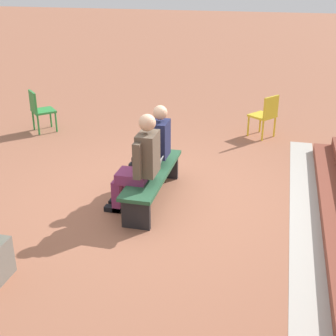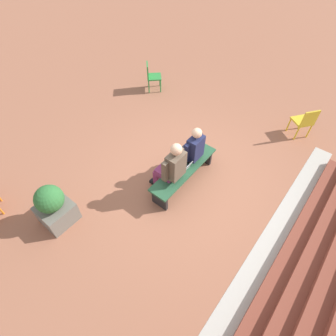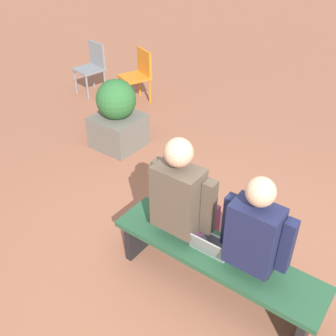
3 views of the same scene
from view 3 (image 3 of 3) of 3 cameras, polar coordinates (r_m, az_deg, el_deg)
The scene contains 8 objects.
ground_plane at distance 3.53m, azimuth 6.63°, elevation -18.21°, with size 60.00×60.00×0.00m, color #9E6047.
bench at distance 3.32m, azimuth 6.82°, elevation -13.12°, with size 1.80×0.44×0.45m.
person_student at distance 3.03m, azimuth 12.90°, elevation -10.09°, with size 0.53×0.67×1.33m.
person_adult at distance 3.23m, azimuth 2.54°, elevation -5.11°, with size 0.57×0.72×1.39m.
laptop at distance 3.22m, azimuth 6.15°, elevation -11.14°, with size 0.32×0.29×0.21m.
plastic_chair_far_right at distance 6.99m, azimuth -10.93°, elevation 14.49°, with size 0.49×0.49×0.84m.
plastic_chair_mid_courtyard at distance 6.55m, azimuth -4.30°, elevation 13.63°, with size 0.55×0.55×0.84m.
planter at distance 5.25m, azimuth -7.35°, elevation 7.43°, with size 0.60×0.60×0.94m.
Camera 3 is at (-0.95, 1.94, 2.79)m, focal length 42.00 mm.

